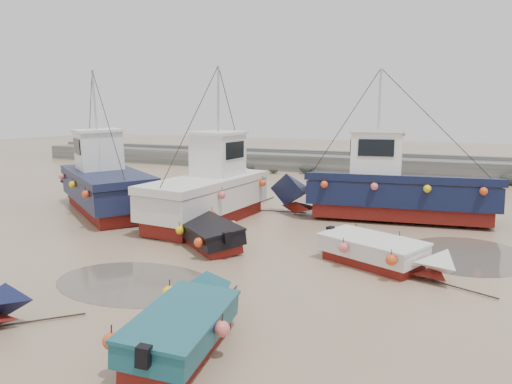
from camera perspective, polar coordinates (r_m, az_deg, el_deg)
ground at (r=15.17m, az=-1.53°, el=-7.99°), size 120.00×120.00×0.00m
seawall at (r=35.75m, az=14.38°, el=2.87°), size 60.00×4.92×1.50m
puddle_a at (r=13.83m, az=-13.69°, el=-10.00°), size 4.51×4.51×0.01m
puddle_b at (r=17.18m, az=22.75°, el=-6.63°), size 3.89×3.89×0.01m
puddle_c at (r=22.49m, az=-15.34°, el=-2.54°), size 3.42×3.42×0.01m
puddle_d at (r=24.44m, az=10.92°, el=-1.42°), size 6.35×6.35×0.01m
dinghy_2 at (r=10.04m, az=-7.88°, el=-14.01°), size 2.06×5.17×1.43m
dinghy_4 at (r=17.12m, az=-5.89°, el=-4.08°), size 4.84×4.02×1.43m
dinghy_5 at (r=14.88m, az=14.31°, el=-6.37°), size 5.08×2.91×1.43m
cabin_boat_0 at (r=23.56m, az=-17.05°, el=1.18°), size 9.30×7.20×6.22m
cabin_boat_1 at (r=20.47m, az=-4.80°, el=0.46°), size 2.95×9.71×6.22m
cabin_boat_2 at (r=21.33m, az=14.52°, el=0.45°), size 10.80×3.90×6.22m
person at (r=21.29m, az=-5.26°, el=-2.91°), size 0.73×0.51×1.89m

